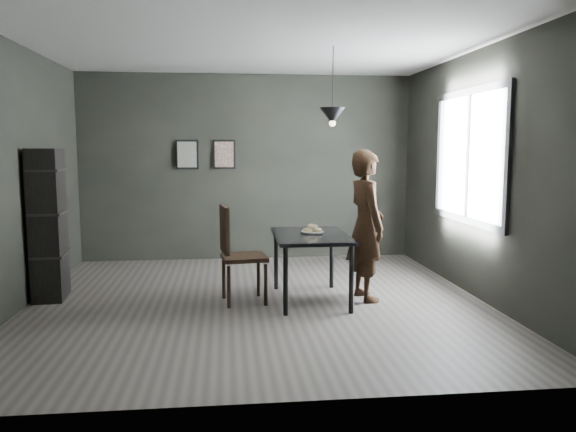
{
  "coord_description": "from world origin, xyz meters",
  "views": [
    {
      "loc": [
        -0.33,
        -6.08,
        1.7
      ],
      "look_at": [
        0.35,
        0.05,
        0.95
      ],
      "focal_mm": 35.0,
      "sensor_mm": 36.0,
      "label": 1
    }
  ],
  "objects": [
    {
      "name": "wood_chair",
      "position": [
        -0.24,
        -0.0,
        0.61
      ],
      "size": [
        0.53,
        0.53,
        1.08
      ],
      "rotation": [
        0.0,
        0.0,
        0.14
      ],
      "color": "black",
      "rests_on": "ground"
    },
    {
      "name": "back_wall",
      "position": [
        0.0,
        2.5,
        1.4
      ],
      "size": [
        5.0,
        0.1,
        2.8
      ],
      "primitive_type": "cube",
      "color": "black",
      "rests_on": "ground"
    },
    {
      "name": "framed_print_left",
      "position": [
        -0.9,
        2.47,
        1.6
      ],
      "size": [
        0.34,
        0.04,
        0.44
      ],
      "color": "black",
      "rests_on": "ground"
    },
    {
      "name": "pendant_lamp",
      "position": [
        0.85,
        0.1,
        2.05
      ],
      "size": [
        0.28,
        0.28,
        0.86
      ],
      "color": "black",
      "rests_on": "ground"
    },
    {
      "name": "woman",
      "position": [
        1.22,
        -0.01,
        0.84
      ],
      "size": [
        0.5,
        0.67,
        1.68
      ],
      "primitive_type": "imported",
      "rotation": [
        0.0,
        0.0,
        1.74
      ],
      "color": "black",
      "rests_on": "ground"
    },
    {
      "name": "shelf_unit",
      "position": [
        -2.32,
        0.42,
        0.85
      ],
      "size": [
        0.37,
        0.59,
        1.69
      ],
      "primitive_type": "cube",
      "rotation": [
        0.0,
        0.0,
        0.09
      ],
      "color": "black",
      "rests_on": "ground"
    },
    {
      "name": "ground",
      "position": [
        0.0,
        0.0,
        0.0
      ],
      "size": [
        5.0,
        5.0,
        0.0
      ],
      "primitive_type": "plane",
      "color": "#3A3632",
      "rests_on": "ground"
    },
    {
      "name": "framed_print_right",
      "position": [
        -0.35,
        2.47,
        1.6
      ],
      "size": [
        0.34,
        0.04,
        0.44
      ],
      "color": "black",
      "rests_on": "ground"
    },
    {
      "name": "window_assembly",
      "position": [
        2.47,
        0.2,
        1.6
      ],
      "size": [
        0.04,
        1.96,
        1.56
      ],
      "color": "white",
      "rests_on": "ground"
    },
    {
      "name": "white_plate",
      "position": [
        0.63,
        0.08,
        0.76
      ],
      "size": [
        0.23,
        0.23,
        0.01
      ],
      "primitive_type": "cylinder",
      "color": "white",
      "rests_on": "cafe_table"
    },
    {
      "name": "donut_pile",
      "position": [
        0.63,
        0.08,
        0.8
      ],
      "size": [
        0.22,
        0.16,
        0.09
      ],
      "rotation": [
        0.0,
        0.0,
        0.08
      ],
      "color": "beige",
      "rests_on": "white_plate"
    },
    {
      "name": "ceiling",
      "position": [
        0.0,
        0.0,
        2.8
      ],
      "size": [
        5.0,
        5.0,
        0.02
      ],
      "color": "silver",
      "rests_on": "ground"
    },
    {
      "name": "cafe_table",
      "position": [
        0.6,
        0.0,
        0.67
      ],
      "size": [
        0.8,
        1.2,
        0.75
      ],
      "color": "black",
      "rests_on": "ground"
    }
  ]
}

